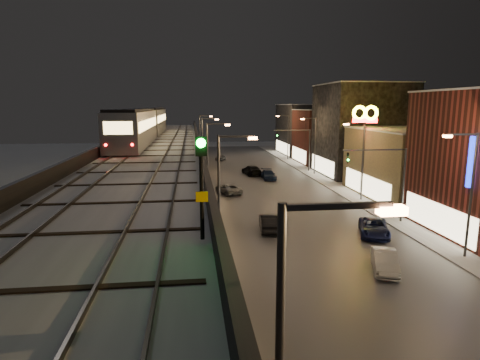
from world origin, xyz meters
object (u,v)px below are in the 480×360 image
rail_signal (201,167)px  car_mid_silver (228,189)px  subway_train (145,123)px  car_onc_white (268,175)px  car_near_white (269,223)px  car_onc_silver (385,262)px  car_far_white (221,158)px  car_onc_dark (374,228)px  car_mid_dark (252,171)px

rail_signal → car_mid_silver: (4.15, 36.40, -8.32)m
subway_train → car_onc_white: size_ratio=8.65×
car_near_white → car_onc_silver: size_ratio=1.08×
subway_train → car_mid_silver: (10.55, -6.24, -7.92)m
subway_train → car_far_white: bearing=64.3°
car_mid_silver → car_onc_dark: car_onc_dark is taller
car_onc_silver → car_onc_white: car_onc_silver is taller
rail_signal → car_mid_silver: 37.57m
rail_signal → car_onc_silver: size_ratio=0.79×
car_mid_dark → car_onc_silver: bearing=85.7°
car_onc_silver → car_far_white: bearing=116.8°
car_mid_silver → car_near_white: bearing=78.6°
rail_signal → car_onc_silver: 18.64m
car_mid_silver → car_onc_white: bearing=-146.4°
car_mid_dark → car_far_white: (-3.62, 17.69, -0.13)m
car_mid_silver → car_onc_silver: (8.05, -24.97, 0.05)m
car_mid_silver → car_onc_white: 11.35m
car_near_white → car_onc_white: bearing=-95.0°
car_onc_dark → car_near_white: bearing=-176.4°
subway_train → car_far_white: (11.84, 24.59, -7.92)m
car_onc_silver → subway_train: bearing=140.6°
car_near_white → car_onc_dark: car_near_white is taller
car_mid_silver → car_far_white: 30.86m
car_mid_silver → car_onc_silver: bearing=88.5°
subway_train → car_mid_silver: 14.59m
rail_signal → subway_train: bearing=98.5°
car_onc_silver → car_mid_dark: bearing=114.6°
car_mid_dark → car_onc_white: bearing=106.3°
rail_signal → car_onc_white: rail_signal is taller
car_mid_silver → car_far_white: car_mid_silver is taller
subway_train → car_onc_dark: size_ratio=8.08×
car_near_white → car_onc_silver: car_near_white is taller
car_near_white → car_mid_dark: (2.76, 28.56, 0.02)m
car_onc_silver → car_near_white: bearing=141.5°
car_near_white → car_mid_silver: (-2.15, 15.42, -0.11)m
car_mid_dark → car_far_white: size_ratio=1.42×
car_onc_dark → car_onc_white: 27.20m
subway_train → car_mid_silver: subway_train is taller
rail_signal → car_onc_dark: rail_signal is taller
car_mid_silver → car_mid_dark: bearing=-129.9°
subway_train → car_onc_dark: subway_train is taller
car_mid_silver → car_mid_dark: size_ratio=0.87×
subway_train → rail_signal: subway_train is taller
car_onc_dark → car_onc_white: (-3.81, 26.94, -0.02)m
car_near_white → car_onc_silver: (5.90, -9.55, -0.05)m
car_near_white → car_mid_silver: 15.57m
car_far_white → car_onc_silver: size_ratio=0.88×
car_near_white → car_onc_silver: 11.23m
subway_train → car_near_white: subway_train is taller
car_far_white → car_onc_dark: size_ratio=0.74×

